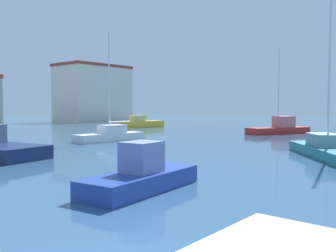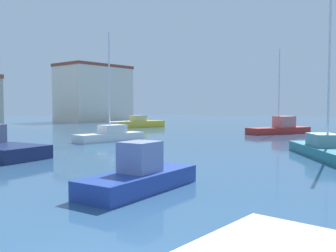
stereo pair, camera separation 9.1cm
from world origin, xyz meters
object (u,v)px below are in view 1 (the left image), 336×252
at_px(sailboat_teal_center_channel, 327,149).
at_px(motorboat_blue_inner_mooring, 141,176).
at_px(sailboat_red_mid_harbor, 279,128).
at_px(sailboat_white_near_pier, 110,134).
at_px(motorboat_yellow_distant_east, 141,123).

height_order(sailboat_teal_center_channel, motorboat_blue_inner_mooring, sailboat_teal_center_channel).
height_order(sailboat_red_mid_harbor, sailboat_white_near_pier, sailboat_white_near_pier).
bearing_deg(sailboat_teal_center_channel, motorboat_yellow_distant_east, 62.93).
bearing_deg(sailboat_white_near_pier, sailboat_teal_center_channel, -85.85).
distance_m(motorboat_yellow_distant_east, motorboat_blue_inner_mooring, 36.62).
bearing_deg(sailboat_teal_center_channel, sailboat_white_near_pier, 94.15).
bearing_deg(motorboat_blue_inner_mooring, sailboat_teal_center_channel, -10.00).
xyz_separation_m(sailboat_red_mid_harbor, motorboat_yellow_distant_east, (-0.95, 18.40, -0.04)).
distance_m(sailboat_red_mid_harbor, motorboat_yellow_distant_east, 18.43).
height_order(sailboat_teal_center_channel, sailboat_white_near_pier, sailboat_teal_center_channel).
bearing_deg(sailboat_teal_center_channel, motorboat_blue_inner_mooring, 170.00).
bearing_deg(motorboat_blue_inner_mooring, sailboat_red_mid_harbor, 14.49).
relative_size(sailboat_teal_center_channel, motorboat_yellow_distant_east, 1.44).
distance_m(sailboat_white_near_pier, motorboat_blue_inner_mooring, 17.89).
relative_size(sailboat_teal_center_channel, sailboat_red_mid_harbor, 1.06).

